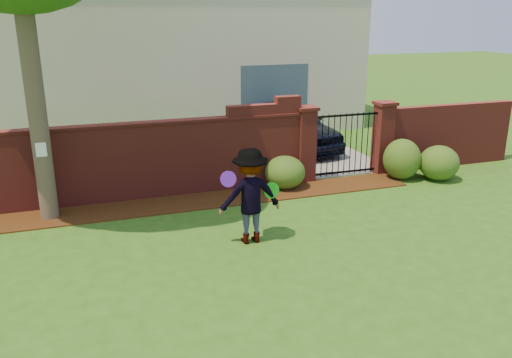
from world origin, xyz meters
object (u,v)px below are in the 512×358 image
object	(u,v)px
car	(294,126)
man	(250,197)
frisbee_purple	(228,179)
frisbee_green	(271,190)

from	to	relation	value
car	man	world-z (taller)	man
car	man	size ratio (longest dim) A/B	2.39
man	frisbee_purple	size ratio (longest dim) A/B	6.24
frisbee_purple	frisbee_green	size ratio (longest dim) A/B	0.94
man	frisbee_green	xyz separation A→B (m)	(0.39, -0.05, 0.09)
frisbee_purple	frisbee_green	distance (m)	0.92
man	frisbee_green	world-z (taller)	man
man	car	bearing A→B (deg)	-117.86
car	frisbee_purple	xyz separation A→B (m)	(-3.91, -6.26, 0.60)
man	frisbee_green	bearing A→B (deg)	174.10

